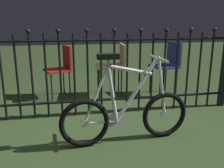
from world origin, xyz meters
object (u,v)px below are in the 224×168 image
at_px(bicycle, 126,113).
at_px(chair_red, 62,66).
at_px(chair_tan, 114,63).
at_px(chair_navy, 168,63).

distance_m(bicycle, chair_red, 1.80).
xyz_separation_m(bicycle, chair_tan, (0.19, 1.59, 0.23)).
bearing_deg(chair_red, bicycle, -68.99).
bearing_deg(chair_red, chair_tan, -5.97).
bearing_deg(chair_tan, bicycle, -96.77).
distance_m(chair_navy, chair_red, 1.72).
bearing_deg(bicycle, chair_tan, 83.23).
relative_size(chair_navy, chair_red, 1.05).
bearing_deg(chair_navy, chair_tan, 173.00).
height_order(bicycle, chair_navy, bicycle).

